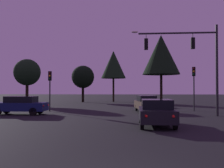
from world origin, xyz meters
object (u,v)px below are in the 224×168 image
Objects in this scene: car_crossing_right at (20,105)px; tree_right_cluster at (113,65)px; tree_lot_edge at (161,55)px; traffic_light_corner_right at (50,83)px; tree_behind_sign at (83,77)px; car_far_lane at (147,103)px; traffic_light_corner_left at (194,80)px; tree_center_horizon at (27,73)px; traffic_signal_mast_arm at (192,54)px; car_nearside_lane at (156,112)px.

tree_right_cluster is (6.75, 22.93, 5.60)m from car_crossing_right.
tree_right_cluster is 10.77m from tree_lot_edge.
traffic_light_corner_right is 18.13m from tree_behind_sign.
tree_right_cluster is at bearing 75.24° from traffic_light_corner_right.
tree_lot_edge is (2.99, 11.70, 6.14)m from car_far_lane.
traffic_light_corner_right reaches higher than car_far_lane.
traffic_light_corner_left is at bearing 4.90° from traffic_light_corner_right.
traffic_light_corner_right is 0.44× the size of tree_right_cluster.
tree_center_horizon reaches higher than tree_behind_sign.
tree_center_horizon is at bearing 145.96° from car_far_lane.
car_far_lane is 0.69× the size of tree_center_horizon.
car_far_lane is 13.55m from tree_lot_edge.
tree_behind_sign is at bearing -161.97° from tree_right_cluster.
tree_center_horizon reaches higher than car_crossing_right.
tree_center_horizon reaches higher than traffic_light_corner_left.
traffic_signal_mast_arm is 15.32m from tree_lot_edge.
tree_lot_edge reaches higher than traffic_light_corner_left.
traffic_light_corner_right is 0.63× the size of tree_behind_sign.
traffic_signal_mast_arm is at bearing -16.18° from traffic_light_corner_right.
tree_center_horizon reaches higher than traffic_light_corner_right.
tree_behind_sign is 0.97× the size of tree_center_horizon.
traffic_light_corner_left is 21.80m from tree_behind_sign.
car_nearside_lane is 0.68× the size of tree_behind_sign.
tree_right_cluster is (-7.32, 23.34, 1.47)m from traffic_signal_mast_arm.
tree_behind_sign is at bearing 89.44° from traffic_light_corner_right.
traffic_light_corner_left is at bearing -50.84° from tree_behind_sign.
tree_lot_edge reaches higher than car_crossing_right.
car_far_lane is (-4.71, -1.34, -2.25)m from traffic_light_corner_left.
tree_lot_edge is (-0.31, 15.18, 2.01)m from traffic_signal_mast_arm.
car_far_lane is 20.62m from tree_behind_sign.
car_far_lane is (9.21, -0.15, -1.94)m from traffic_light_corner_right.
car_far_lane is (10.77, 3.07, -0.00)m from car_crossing_right.
car_nearside_lane is (8.98, -9.47, -1.94)m from traffic_light_corner_right.
tree_right_cluster is at bearing 115.24° from traffic_light_corner_left.
tree_center_horizon is at bearing -140.65° from tree_right_cluster.
tree_lot_edge reaches higher than tree_right_cluster.
traffic_light_corner_right is at bearing -136.58° from tree_lot_edge.
tree_lot_edge reaches higher than car_nearside_lane.
tree_center_horizon is 0.65× the size of tree_lot_edge.
tree_center_horizon is (-20.19, 9.12, 1.39)m from traffic_light_corner_left.
car_nearside_lane is at bearing -91.42° from car_far_lane.
traffic_light_corner_right is at bearing 179.07° from car_far_lane.
tree_center_horizon is (-6.45, -7.77, 0.25)m from tree_behind_sign.
tree_right_cluster reaches higher than tree_behind_sign.
traffic_light_corner_right is 0.40× the size of tree_lot_edge.
car_crossing_right is (-15.48, -4.41, -2.25)m from traffic_light_corner_left.
tree_center_horizon is (-6.27, 10.31, 1.70)m from traffic_light_corner_right.
tree_center_horizon is at bearing 127.63° from car_nearside_lane.
car_nearside_lane is 29.12m from tree_behind_sign.
car_nearside_lane is at bearing -121.18° from traffic_signal_mast_arm.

